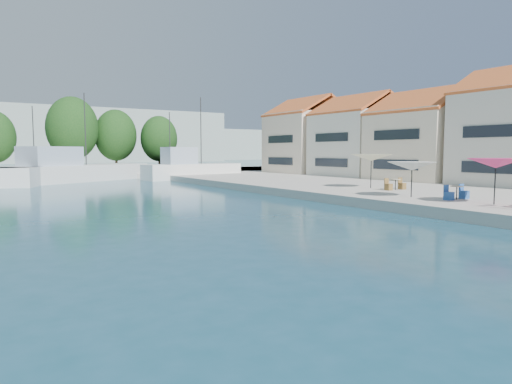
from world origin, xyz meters
TOP-DOWN VIEW (x-y plane):
  - quay_right at (22.00, 30.00)m, footprint 32.00×92.00m
  - quay_far at (-8.00, 67.00)m, footprint 90.00×16.00m
  - hill_east at (40.00, 180.00)m, footprint 140.00×40.00m
  - building_04 at (24.00, 33.00)m, footprint 9.00×8.80m
  - building_05 at (24.00, 42.00)m, footprint 8.40×8.80m
  - building_06 at (24.00, 51.00)m, footprint 9.00×8.80m
  - trawler_03 at (-3.84, 57.42)m, footprint 18.35×12.86m
  - trawler_04 at (9.40, 55.05)m, footprint 12.44×4.63m
  - tree_06 at (-0.96, 70.43)m, footprint 6.80×6.80m
  - tree_07 at (4.98, 70.96)m, footprint 5.86×5.86m
  - tree_08 at (10.82, 69.23)m, footprint 5.33×5.33m
  - umbrella_pink at (9.37, 17.72)m, footprint 2.81×2.81m
  - umbrella_white at (8.85, 22.43)m, footprint 2.88×2.88m
  - umbrella_cream at (11.92, 28.54)m, footprint 3.00×3.00m
  - cafe_table_02 at (9.94, 20.21)m, footprint 1.82×0.70m
  - cafe_table_03 at (12.13, 26.43)m, footprint 1.82×0.70m

SIDE VIEW (x-z plane):
  - quay_right at x=22.00m, z-range 0.00..0.60m
  - quay_far at x=-8.00m, z-range 0.00..0.60m
  - cafe_table_02 at x=9.94m, z-range 0.51..1.27m
  - cafe_table_03 at x=12.13m, z-range 0.51..1.27m
  - trawler_03 at x=-3.84m, z-range -4.03..6.17m
  - trawler_04 at x=9.40m, z-range -4.03..6.17m
  - umbrella_white at x=8.85m, z-range 1.39..3.47m
  - umbrella_pink at x=9.37m, z-range 1.52..3.87m
  - umbrella_cream at x=11.92m, z-range 1.60..4.09m
  - building_04 at x=24.00m, z-range 0.42..9.62m
  - tree_08 at x=10.82m, z-range 1.21..9.10m
  - building_05 at x=24.00m, z-range 0.41..10.11m
  - building_06 at x=24.00m, z-range 0.40..10.60m
  - tree_07 at x=4.98m, z-range 1.27..9.94m
  - hill_east at x=40.00m, z-range 0.00..12.00m
  - tree_06 at x=-0.96m, z-range 1.38..11.45m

